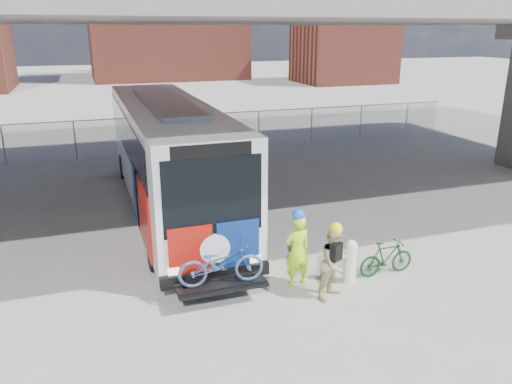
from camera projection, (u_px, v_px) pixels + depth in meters
name	position (u px, v px, depth m)	size (l,w,h in m)	color
ground	(266.00, 245.00, 14.06)	(160.00, 160.00, 0.00)	#9E9991
bus	(168.00, 148.00, 16.35)	(2.67, 12.95, 3.69)	silver
overpass	(223.00, 4.00, 15.62)	(40.00, 16.00, 7.95)	#605E59
chainlink_fence	(182.00, 123.00, 24.40)	(30.00, 0.06, 30.00)	gray
brick_buildings	(129.00, 33.00, 56.09)	(54.00, 22.00, 12.00)	brown
bollard	(351.00, 260.00, 11.86)	(0.29, 0.29, 1.09)	silver
cyclist_hivis	(298.00, 249.00, 11.64)	(0.67, 0.48, 1.92)	#B6FF1A
cyclist_tan	(334.00, 262.00, 11.12)	(1.00, 0.92, 1.81)	tan
bike_parked	(387.00, 258.00, 12.27)	(0.42, 1.49, 0.89)	#133B1A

